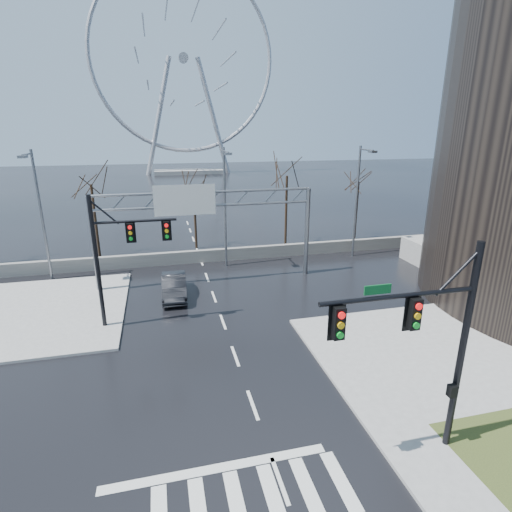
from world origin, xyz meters
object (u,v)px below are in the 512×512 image
object	(u,v)px
sign_gantry	(201,217)
ferris_wheel	(184,66)
signal_mast_near	(431,335)
signal_mast_far	(116,249)
car	(174,286)

from	to	relation	value
sign_gantry	ferris_wheel	bearing A→B (deg)	86.16
signal_mast_near	signal_mast_far	size ratio (longest dim) A/B	1.00
sign_gantry	signal_mast_far	bearing A→B (deg)	-132.47
ferris_wheel	car	distance (m)	86.44
signal_mast_near	sign_gantry	distance (m)	19.79
signal_mast_near	sign_gantry	size ratio (longest dim) A/B	0.49
signal_mast_far	ferris_wheel	world-z (taller)	ferris_wheel
sign_gantry	ferris_wheel	size ratio (longest dim) A/B	0.32
signal_mast_near	car	size ratio (longest dim) A/B	1.68
signal_mast_near	sign_gantry	bearing A→B (deg)	106.19
sign_gantry	car	xyz separation A→B (m)	(-2.33, -2.23, -4.40)
ferris_wheel	signal_mast_near	bearing A→B (deg)	-89.92
signal_mast_far	sign_gantry	distance (m)	8.14
ferris_wheel	car	size ratio (longest dim) A/B	10.69
car	ferris_wheel	bearing A→B (deg)	86.46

